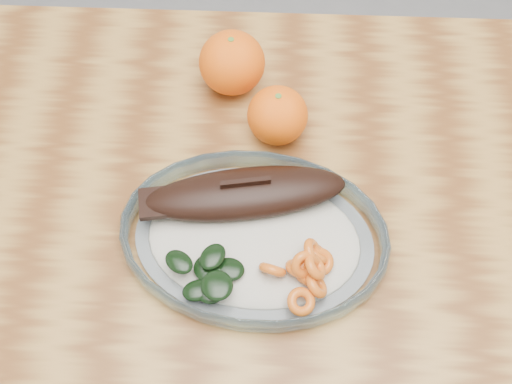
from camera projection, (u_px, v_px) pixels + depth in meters
dining_table at (287, 277)px, 0.86m from camera, size 1.20×0.80×0.75m
plated_meal at (254, 234)px, 0.77m from camera, size 0.62×0.62×0.08m
orange_left at (232, 63)px, 0.88m from camera, size 0.09×0.09×0.09m
orange_right at (278, 115)px, 0.83m from camera, size 0.08×0.08×0.08m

